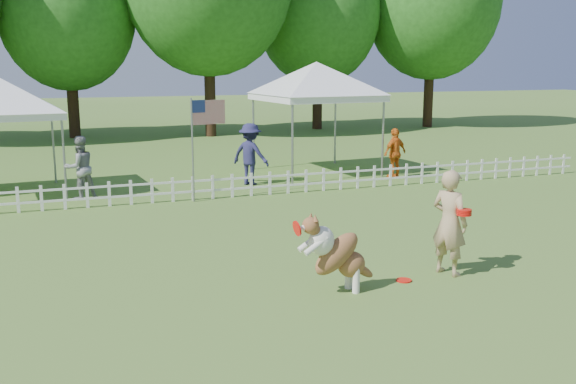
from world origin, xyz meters
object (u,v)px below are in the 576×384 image
object	(u,v)px
dog	(338,254)
spectator_b	(250,154)
canopy_tent_right	(316,119)
spectator_a	(80,168)
frisbee_on_turf	(404,280)
spectator_c	(395,153)
flag_pole	(193,151)
canopy_tent_left	(3,138)
handler	(450,223)

from	to	relation	value
dog	spectator_b	distance (m)	8.86
canopy_tent_right	spectator_a	bearing A→B (deg)	-171.81
frisbee_on_turf	spectator_c	distance (m)	9.35
dog	flag_pole	bearing A→B (deg)	89.67
spectator_a	canopy_tent_right	bearing A→B (deg)	171.61
flag_pole	canopy_tent_left	bearing A→B (deg)	136.01
canopy_tent_left	handler	bearing A→B (deg)	-58.06
spectator_a	spectator_c	size ratio (longest dim) A/B	1.07
canopy_tent_left	spectator_c	bearing A→B (deg)	-11.35
frisbee_on_turf	canopy_tent_right	bearing A→B (deg)	75.36
handler	spectator_a	distance (m)	9.71
canopy_tent_left	flag_pole	size ratio (longest dim) A/B	1.17
dog	canopy_tent_left	xyz separation A→B (m)	(-5.00, 9.49, 0.86)
handler	dog	world-z (taller)	handler
handler	spectator_a	world-z (taller)	handler
spectator_a	spectator_b	distance (m)	4.55
spectator_a	spectator_c	bearing A→B (deg)	158.79
canopy_tent_right	spectator_c	bearing A→B (deg)	-44.96
canopy_tent_right	spectator_b	world-z (taller)	canopy_tent_right
dog	spectator_b	world-z (taller)	spectator_b
spectator_a	spectator_c	xyz separation A→B (m)	(8.85, -0.03, -0.05)
dog	spectator_a	distance (m)	8.98
spectator_b	dog	bearing A→B (deg)	129.80
handler	frisbee_on_turf	bearing A→B (deg)	72.20
spectator_a	canopy_tent_left	bearing A→B (deg)	-53.18
spectator_b	spectator_c	bearing A→B (deg)	-137.23
dog	handler	bearing A→B (deg)	0.29
dog	frisbee_on_turf	size ratio (longest dim) A/B	5.03
spectator_a	spectator_b	xyz separation A→B (m)	(4.53, 0.38, 0.07)
dog	canopy_tent_left	size ratio (longest dim) A/B	0.41
handler	frisbee_on_turf	world-z (taller)	handler
canopy_tent_right	spectator_a	size ratio (longest dim) A/B	2.10
frisbee_on_turf	canopy_tent_left	distance (m)	11.31
spectator_c	handler	bearing A→B (deg)	47.55
frisbee_on_turf	dog	bearing A→B (deg)	-173.47
canopy_tent_left	spectator_b	world-z (taller)	canopy_tent_left
spectator_a	spectator_b	size ratio (longest dim) A/B	0.92
frisbee_on_turf	flag_pole	size ratio (longest dim) A/B	0.10
handler	spectator_b	size ratio (longest dim) A/B	0.99
canopy_tent_left	spectator_b	bearing A→B (deg)	-11.78
canopy_tent_right	spectator_a	world-z (taller)	canopy_tent_right
handler	spectator_c	world-z (taller)	handler
frisbee_on_turf	canopy_tent_right	world-z (taller)	canopy_tent_right
canopy_tent_right	spectator_a	xyz separation A→B (m)	(-6.98, -1.56, -0.87)
canopy_tent_left	spectator_a	size ratio (longest dim) A/B	1.87
dog	canopy_tent_left	world-z (taller)	canopy_tent_left
flag_pole	spectator_c	xyz separation A→B (m)	(6.28, 1.30, -0.52)
frisbee_on_turf	canopy_tent_left	xyz separation A→B (m)	(-6.19, 9.35, 1.46)
spectator_b	spectator_a	bearing A→B (deg)	53.15
frisbee_on_turf	handler	bearing A→B (deg)	5.06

